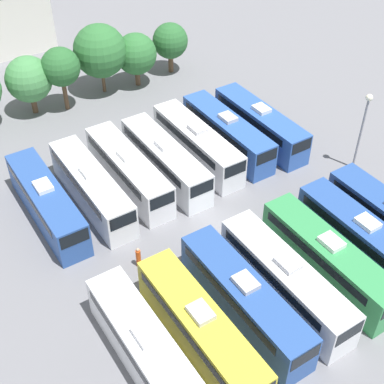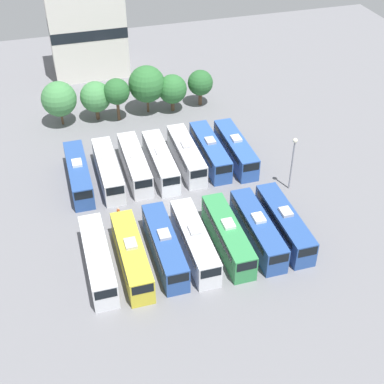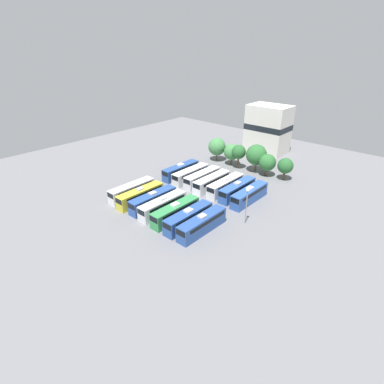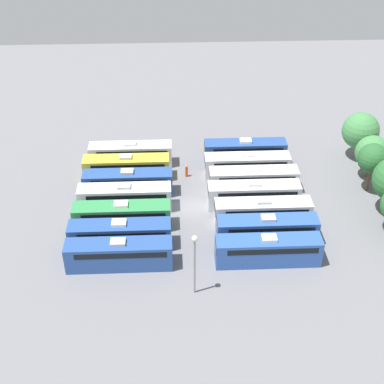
{
  "view_description": "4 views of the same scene",
  "coord_description": "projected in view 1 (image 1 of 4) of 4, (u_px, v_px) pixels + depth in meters",
  "views": [
    {
      "loc": [
        -18.15,
        -24.58,
        29.07
      ],
      "look_at": [
        -1.08,
        1.93,
        2.7
      ],
      "focal_mm": 50.0,
      "sensor_mm": 36.0,
      "label": 1
    },
    {
      "loc": [
        -12.39,
        -48.81,
        40.8
      ],
      "look_at": [
        1.46,
        -1.66,
        3.26
      ],
      "focal_mm": 50.0,
      "sensor_mm": 36.0,
      "label": 2
    },
    {
      "loc": [
        40.31,
        -44.08,
        31.21
      ],
      "look_at": [
        0.52,
        0.07,
        1.96
      ],
      "focal_mm": 28.0,
      "sensor_mm": 36.0,
      "label": 3
    },
    {
      "loc": [
        53.78,
        -2.2,
        39.56
      ],
      "look_at": [
        -0.34,
        0.15,
        2.06
      ],
      "focal_mm": 50.0,
      "sensor_mm": 36.0,
      "label": 4
    }
  ],
  "objects": [
    {
      "name": "bus_2",
      "position": [
        244.0,
        298.0,
        34.42
      ],
      "size": [
        2.49,
        11.41,
        3.49
      ],
      "color": "#284C93",
      "rests_on": "ground_plane"
    },
    {
      "name": "light_pole",
      "position": [
        364.0,
        119.0,
        44.74
      ],
      "size": [
        0.6,
        0.6,
        7.39
      ],
      "color": "gray",
      "rests_on": "ground_plane"
    },
    {
      "name": "bus_7",
      "position": [
        47.0,
        202.0,
        41.72
      ],
      "size": [
        2.49,
        11.41,
        3.49
      ],
      "color": "#284C93",
      "rests_on": "ground_plane"
    },
    {
      "name": "bus_4",
      "position": [
        327.0,
        258.0,
        37.14
      ],
      "size": [
        2.49,
        11.41,
        3.49
      ],
      "color": "#338C4C",
      "rests_on": "ground_plane"
    },
    {
      "name": "tree_2",
      "position": [
        61.0,
        67.0,
        52.73
      ],
      "size": [
        3.9,
        3.9,
        6.69
      ],
      "color": "brown",
      "rests_on": "ground_plane"
    },
    {
      "name": "bus_8",
      "position": [
        92.0,
        187.0,
        43.14
      ],
      "size": [
        2.49,
        11.41,
        3.49
      ],
      "color": "silver",
      "rests_on": "ground_plane"
    },
    {
      "name": "bus_3",
      "position": [
        285.0,
        279.0,
        35.66
      ],
      "size": [
        2.49,
        11.41,
        3.49
      ],
      "color": "silver",
      "rests_on": "ground_plane"
    },
    {
      "name": "tree_3",
      "position": [
        100.0,
        51.0,
        55.52
      ],
      "size": [
        5.59,
        5.59,
        7.51
      ],
      "color": "brown",
      "rests_on": "ground_plane"
    },
    {
      "name": "tree_1",
      "position": [
        29.0,
        79.0,
        52.81
      ],
      "size": [
        4.62,
        4.62,
        6.06
      ],
      "color": "brown",
      "rests_on": "ground_plane"
    },
    {
      "name": "bus_9",
      "position": [
        128.0,
        170.0,
        44.85
      ],
      "size": [
        2.49,
        11.41,
        3.49
      ],
      "color": "silver",
      "rests_on": "ground_plane"
    },
    {
      "name": "bus_12",
      "position": [
        227.0,
        132.0,
        49.22
      ],
      "size": [
        2.49,
        11.41,
        3.49
      ],
      "color": "#2D56A8",
      "rests_on": "ground_plane"
    },
    {
      "name": "tree_4",
      "position": [
        136.0,
        54.0,
        57.34
      ],
      "size": [
        4.47,
        4.47,
        5.9
      ],
      "color": "brown",
      "rests_on": "ground_plane"
    },
    {
      "name": "bus_10",
      "position": [
        165.0,
        159.0,
        45.98
      ],
      "size": [
        2.49,
        11.41,
        3.49
      ],
      "color": "silver",
      "rests_on": "ground_plane"
    },
    {
      "name": "bus_13",
      "position": [
        260.0,
        123.0,
        50.37
      ],
      "size": [
        2.49,
        11.41,
        3.49
      ],
      "color": "#2D56A8",
      "rests_on": "ground_plane"
    },
    {
      "name": "bus_11",
      "position": [
        197.0,
        143.0,
        47.85
      ],
      "size": [
        2.49,
        11.41,
        3.49
      ],
      "color": "silver",
      "rests_on": "ground_plane"
    },
    {
      "name": "bus_5",
      "position": [
        363.0,
        238.0,
        38.6
      ],
      "size": [
        2.49,
        11.41,
        3.49
      ],
      "color": "#284C93",
      "rests_on": "ground_plane"
    },
    {
      "name": "ground_plane",
      "position": [
        217.0,
        227.0,
        42.04
      ],
      "size": [
        121.65,
        121.65,
        0.0
      ],
      "primitive_type": "plane",
      "color": "slate"
    },
    {
      "name": "worker_person",
      "position": [
        138.0,
        258.0,
        38.38
      ],
      "size": [
        0.36,
        0.36,
        1.76
      ],
      "color": "#CC4C19",
      "rests_on": "ground_plane"
    },
    {
      "name": "tree_5",
      "position": [
        170.0,
        41.0,
        59.7
      ],
      "size": [
        3.98,
        3.98,
        5.75
      ],
      "color": "brown",
      "rests_on": "ground_plane"
    },
    {
      "name": "bus_1",
      "position": [
        200.0,
        328.0,
        32.65
      ],
      "size": [
        2.49,
        11.41,
        3.49
      ],
      "color": "gold",
      "rests_on": "ground_plane"
    },
    {
      "name": "bus_0",
      "position": [
        147.0,
        350.0,
        31.45
      ],
      "size": [
        2.49,
        11.41,
        3.49
      ],
      "color": "silver",
      "rests_on": "ground_plane"
    }
  ]
}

